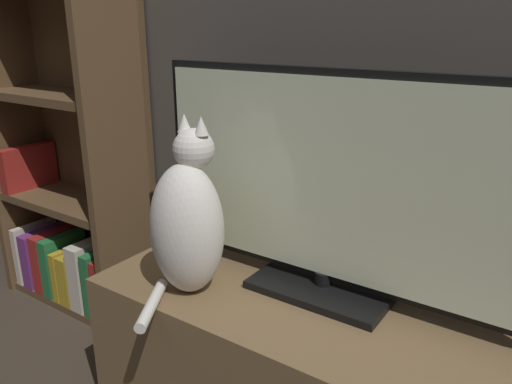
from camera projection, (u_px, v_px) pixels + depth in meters
name	position (u px, v px, depth m)	size (l,w,h in m)	color
tv_stand	(321.00, 375.00, 1.29)	(1.18, 0.50, 0.41)	brown
tv	(328.00, 189.00, 1.20)	(0.97, 0.21, 0.56)	black
cat	(189.00, 223.00, 1.24)	(0.21, 0.32, 0.45)	silver
bookshelf	(71.00, 135.00, 1.87)	(0.64, 0.28, 1.64)	brown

